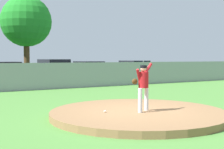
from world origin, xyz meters
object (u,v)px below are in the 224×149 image
(baseball, at_px, (105,111))
(parked_car_burgundy, at_px, (5,74))
(parked_car_white, at_px, (89,72))
(parked_car_charcoal, at_px, (54,72))
(parked_car_teal, at_px, (134,70))
(traffic_cone_orange, at_px, (41,82))
(pitcher_youth, at_px, (143,83))

(baseball, height_order, parked_car_burgundy, parked_car_burgundy)
(baseball, relative_size, parked_car_burgundy, 0.02)
(parked_car_white, height_order, parked_car_charcoal, parked_car_charcoal)
(parked_car_teal, bearing_deg, traffic_cone_orange, -168.66)
(parked_car_white, bearing_deg, traffic_cone_orange, -161.23)
(parked_car_white, distance_m, traffic_cone_orange, 4.67)
(parked_car_teal, bearing_deg, parked_car_burgundy, 178.55)
(parked_car_charcoal, xyz_separation_m, traffic_cone_orange, (-1.70, -2.16, -0.60))
(pitcher_youth, xyz_separation_m, parked_car_teal, (9.83, 14.68, -0.31))
(baseball, height_order, parked_car_white, parked_car_white)
(parked_car_white, bearing_deg, pitcher_youth, -109.87)
(parked_car_burgundy, height_order, parked_car_teal, parked_car_teal)
(parked_car_teal, height_order, parked_car_charcoal, parked_car_charcoal)
(baseball, bearing_deg, pitcher_youth, -21.92)
(parked_car_teal, xyz_separation_m, parked_car_white, (-4.64, -0.32, -0.02))
(parked_car_white, bearing_deg, parked_car_charcoal, 165.99)
(pitcher_youth, bearing_deg, traffic_cone_orange, 86.44)
(pitcher_youth, xyz_separation_m, parked_car_charcoal, (2.50, 15.04, -0.26))
(parked_car_burgundy, xyz_separation_m, parked_car_white, (6.35, -0.60, -0.00))
(traffic_cone_orange, bearing_deg, baseball, -98.88)
(parked_car_burgundy, distance_m, parked_car_teal, 11.00)
(pitcher_youth, bearing_deg, parked_car_teal, 56.20)
(baseball, bearing_deg, parked_car_teal, 52.37)
(pitcher_youth, height_order, baseball, pitcher_youth)
(parked_car_teal, bearing_deg, parked_car_white, -176.07)
(baseball, xyz_separation_m, parked_car_teal, (10.97, 14.23, 0.57))
(parked_car_teal, distance_m, traffic_cone_orange, 9.22)
(parked_car_burgundy, bearing_deg, parked_car_teal, -1.45)
(baseball, bearing_deg, parked_car_burgundy, 90.10)
(pitcher_youth, distance_m, parked_car_teal, 17.67)
(parked_car_white, relative_size, traffic_cone_orange, 8.40)
(parked_car_charcoal, distance_m, traffic_cone_orange, 2.82)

